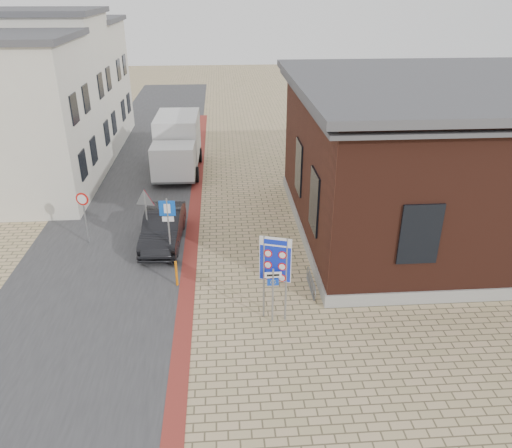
{
  "coord_description": "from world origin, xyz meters",
  "views": [
    {
      "loc": [
        -0.54,
        -13.46,
        10.36
      ],
      "look_at": [
        0.67,
        3.41,
        2.2
      ],
      "focal_mm": 35.0,
      "sensor_mm": 36.0,
      "label": 1
    }
  ],
  "objects_px": {
    "sedan": "(163,228)",
    "box_truck": "(177,144)",
    "essen_sign": "(273,288)",
    "parking_sign": "(168,219)",
    "bollard": "(176,274)",
    "border_sign": "(275,261)"
  },
  "relations": [
    {
      "from": "box_truck",
      "to": "border_sign",
      "type": "xyz_separation_m",
      "value": [
        4.28,
        -15.33,
        0.57
      ]
    },
    {
      "from": "essen_sign",
      "to": "parking_sign",
      "type": "height_order",
      "value": "parking_sign"
    },
    {
      "from": "sedan",
      "to": "essen_sign",
      "type": "relative_size",
      "value": 2.15
    },
    {
      "from": "sedan",
      "to": "box_truck",
      "type": "height_order",
      "value": "box_truck"
    },
    {
      "from": "sedan",
      "to": "box_truck",
      "type": "xyz_separation_m",
      "value": [
        0.0,
        9.47,
        0.94
      ]
    },
    {
      "from": "border_sign",
      "to": "sedan",
      "type": "bearing_deg",
      "value": 144.06
    },
    {
      "from": "sedan",
      "to": "box_truck",
      "type": "bearing_deg",
      "value": 92.42
    },
    {
      "from": "bollard",
      "to": "box_truck",
      "type": "bearing_deg",
      "value": 93.57
    },
    {
      "from": "essen_sign",
      "to": "parking_sign",
      "type": "relative_size",
      "value": 0.72
    },
    {
      "from": "border_sign",
      "to": "bollard",
      "type": "distance_m",
      "value": 4.51
    },
    {
      "from": "sedan",
      "to": "bollard",
      "type": "height_order",
      "value": "sedan"
    },
    {
      "from": "essen_sign",
      "to": "parking_sign",
      "type": "distance_m",
      "value": 5.65
    },
    {
      "from": "essen_sign",
      "to": "parking_sign",
      "type": "xyz_separation_m",
      "value": [
        -3.73,
        4.2,
        0.64
      ]
    },
    {
      "from": "bollard",
      "to": "border_sign",
      "type": "bearing_deg",
      "value": -33.54
    },
    {
      "from": "border_sign",
      "to": "bollard",
      "type": "height_order",
      "value": "border_sign"
    },
    {
      "from": "border_sign",
      "to": "box_truck",
      "type": "bearing_deg",
      "value": 123.51
    },
    {
      "from": "border_sign",
      "to": "essen_sign",
      "type": "distance_m",
      "value": 0.93
    },
    {
      "from": "box_truck",
      "to": "bollard",
      "type": "distance_m",
      "value": 13.11
    },
    {
      "from": "sedan",
      "to": "parking_sign",
      "type": "distance_m",
      "value": 2.3
    },
    {
      "from": "box_truck",
      "to": "border_sign",
      "type": "distance_m",
      "value": 15.93
    },
    {
      "from": "box_truck",
      "to": "parking_sign",
      "type": "distance_m",
      "value": 11.35
    },
    {
      "from": "sedan",
      "to": "border_sign",
      "type": "height_order",
      "value": "border_sign"
    }
  ]
}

